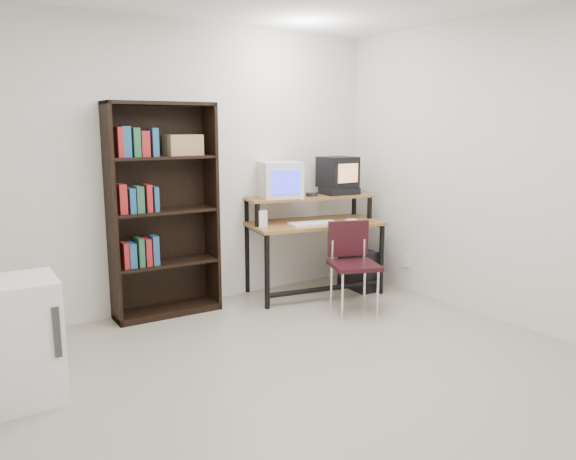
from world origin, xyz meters
TOP-DOWN VIEW (x-y plane):
  - floor at (0.00, 0.00)m, footprint 4.00×4.00m
  - back_wall at (0.00, 2.00)m, footprint 4.00×0.01m
  - right_wall at (2.00, 0.00)m, footprint 0.01×4.00m
  - computer_desk at (1.14, 1.62)m, footprint 1.42×0.90m
  - crt_monitor at (0.85, 1.79)m, footprint 0.47×0.47m
  - vcr at (1.49, 1.65)m, footprint 0.39×0.30m
  - crt_tv at (1.51, 1.70)m, footprint 0.34×0.34m
  - cd_spindle at (1.16, 1.68)m, footprint 0.16×0.16m
  - keyboard at (1.03, 1.47)m, footprint 0.50×0.30m
  - mousepad at (1.46, 1.42)m, footprint 0.24×0.21m
  - mouse at (1.46, 1.41)m, footprint 0.10×0.06m
  - desk_speaker at (0.57, 1.67)m, footprint 0.10×0.10m
  - pc_tower at (1.61, 1.47)m, footprint 0.24×0.47m
  - school_chair at (1.10, 0.98)m, footprint 0.53×0.53m
  - bookshelf at (-0.36, 1.86)m, footprint 0.95×0.36m
  - mini_fridge at (-1.72, 0.79)m, footprint 0.48×0.49m
  - wall_outlet at (1.99, 1.15)m, footprint 0.02×0.08m

SIDE VIEW (x-z plane):
  - floor at x=0.00m, z-range -0.01..0.00m
  - pc_tower at x=1.61m, z-range 0.00..0.42m
  - wall_outlet at x=1.99m, z-range 0.24..0.36m
  - mini_fridge at x=-1.72m, z-range 0.00..0.78m
  - school_chair at x=1.10m, z-range 0.09..0.91m
  - computer_desk at x=1.14m, z-range 0.21..1.19m
  - mousepad at x=1.46m, z-range 0.72..0.73m
  - keyboard at x=1.03m, z-range 0.72..0.75m
  - mouse at x=1.46m, z-range 0.73..0.76m
  - desk_speaker at x=0.57m, z-range 0.72..0.89m
  - bookshelf at x=-0.36m, z-range 0.02..1.90m
  - cd_spindle at x=1.16m, z-range 0.97..1.02m
  - vcr at x=1.49m, z-range 0.97..1.05m
  - crt_monitor at x=0.85m, z-range 0.97..1.33m
  - crt_tv at x=1.51m, z-range 1.05..1.36m
  - back_wall at x=0.00m, z-range 0.00..2.60m
  - right_wall at x=2.00m, z-range 0.00..2.60m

